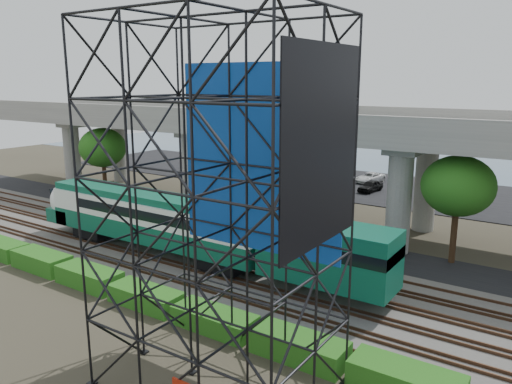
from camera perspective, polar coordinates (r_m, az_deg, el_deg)
The scene contains 13 objects.
ground at distance 33.55m, azimuth -8.28°, elevation -9.63°, with size 140.00×140.00×0.00m, color #474233.
ballast_bed at distance 34.91m, azimuth -6.07°, elevation -8.48°, with size 90.00×12.00×0.20m, color slate.
service_road at distance 41.41m, azimuth 1.49°, elevation -5.05°, with size 90.00×5.00×0.08m, color black.
parking_lot at distance 61.93m, azimuth 13.20°, elevation 0.62°, with size 90.00×18.00×0.08m, color black.
harbor_water at distance 82.59m, azimuth 18.65°, elevation 3.25°, with size 140.00×40.00×0.03m, color #475E74.
rail_tracks at distance 34.85m, azimuth -6.08°, elevation -8.21°, with size 90.00×9.52×0.16m.
commuter_train at distance 35.63m, azimuth -9.33°, elevation -3.42°, with size 29.30×3.06×4.30m.
overpass at distance 44.58m, azimuth 4.97°, elevation 6.93°, with size 80.00×12.00×12.40m.
scaffold_tower at distance 19.72m, azimuth -4.58°, elevation -2.67°, with size 9.36×6.36×15.00m.
hedge_strip at distance 29.87m, azimuth -12.46°, elevation -11.55°, with size 34.60×1.80×1.20m.
trees at distance 47.26m, azimuth 0.42°, elevation 4.08°, with size 40.94×16.94×7.69m.
suv at distance 47.89m, azimuth -10.25°, elevation -1.98°, with size 2.03×4.40×1.22m, color black.
parked_cars at distance 61.38m, azimuth 13.32°, elevation 1.12°, with size 36.39×9.48×1.31m.
Camera 1 is at (21.02, -22.86, 12.71)m, focal length 35.00 mm.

